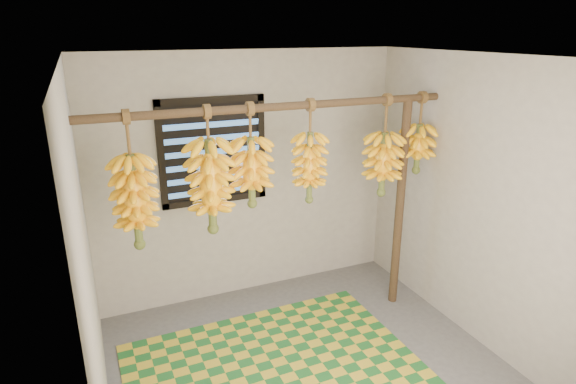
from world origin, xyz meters
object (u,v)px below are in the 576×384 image
banana_bunch_a (135,202)px  support_post (400,206)px  banana_bunch_c (251,172)px  banana_bunch_e (383,164)px  banana_bunch_d (310,168)px  banana_bunch_f (418,148)px  woven_mat (279,376)px  banana_bunch_b (211,186)px

banana_bunch_a → support_post: bearing=-0.0°
banana_bunch_c → banana_bunch_e: size_ratio=0.92×
banana_bunch_d → banana_bunch_e: 0.73m
banana_bunch_c → banana_bunch_f: 1.60m
support_post → banana_bunch_e: 0.49m
banana_bunch_c → support_post: bearing=-0.0°
banana_bunch_d → banana_bunch_a: bearing=180.0°
woven_mat → banana_bunch_e: size_ratio=2.50×
woven_mat → banana_bunch_f: size_ratio=3.07×
support_post → banana_bunch_b: banana_bunch_b is taller
banana_bunch_a → banana_bunch_c: 0.90m
woven_mat → banana_bunch_a: (-0.88, 0.59, 1.38)m
woven_mat → banana_bunch_a: bearing=146.3°
banana_bunch_e → banana_bunch_f: bearing=0.0°
support_post → banana_bunch_c: banana_bunch_c is taller
banana_bunch_b → banana_bunch_e: size_ratio=1.10×
woven_mat → banana_bunch_e: bearing=25.2°
support_post → banana_bunch_d: banana_bunch_d is taller
banana_bunch_e → banana_bunch_b: bearing=180.0°
banana_bunch_b → banana_bunch_e: 1.56m
woven_mat → banana_bunch_e: banana_bunch_e is taller
banana_bunch_e → banana_bunch_a: bearing=180.0°
banana_bunch_a → banana_bunch_e: 2.13m
banana_bunch_a → banana_bunch_b: (0.56, -0.00, 0.05)m
woven_mat → banana_bunch_f: bearing=20.0°
support_post → banana_bunch_f: size_ratio=2.72×
woven_mat → banana_bunch_b: bearing=118.4°
support_post → banana_bunch_e: bearing=180.0°
banana_bunch_a → banana_bunch_b: same height
banana_bunch_b → banana_bunch_d: size_ratio=1.14×
woven_mat → banana_bunch_b: size_ratio=2.27×
banana_bunch_d → banana_bunch_f: bearing=-0.0°
support_post → banana_bunch_c: (-1.45, 0.00, 0.50)m
banana_bunch_c → banana_bunch_f: (1.60, -0.00, 0.04)m
banana_bunch_b → woven_mat: bearing=-61.6°
banana_bunch_b → banana_bunch_f: size_ratio=1.35×
banana_bunch_c → banana_bunch_d: (0.51, 0.00, -0.02)m
banana_bunch_a → banana_bunch_e: same height
banana_bunch_d → banana_bunch_b: bearing=-180.0°
banana_bunch_d → banana_bunch_e: (0.72, -0.00, -0.05)m
banana_bunch_a → banana_bunch_d: (1.40, 0.00, 0.10)m
banana_bunch_b → banana_bunch_c: same height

